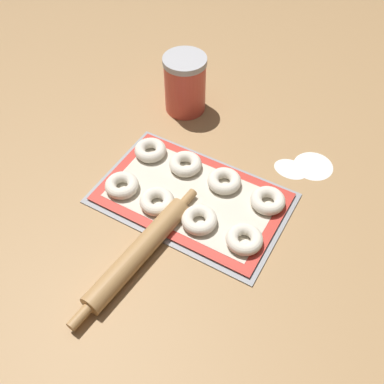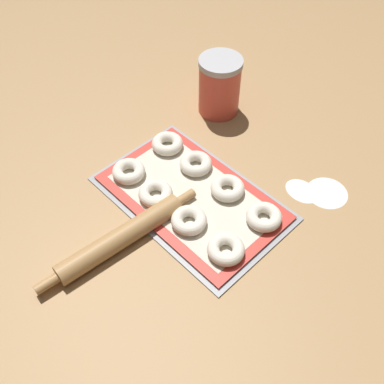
{
  "view_description": "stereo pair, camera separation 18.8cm",
  "coord_description": "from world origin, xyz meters",
  "px_view_note": "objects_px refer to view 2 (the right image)",
  "views": [
    {
      "loc": [
        0.35,
        -0.58,
        0.83
      ],
      "look_at": [
        0.02,
        0.0,
        0.02
      ],
      "focal_mm": 42.0,
      "sensor_mm": 36.0,
      "label": 1
    },
    {
      "loc": [
        0.5,
        -0.47,
        0.83
      ],
      "look_at": [
        0.02,
        0.0,
        0.02
      ],
      "focal_mm": 42.0,
      "sensor_mm": 36.0,
      "label": 2
    }
  ],
  "objects_px": {
    "bagel_back_far_left": "(167,144)",
    "rolling_pin": "(121,238)",
    "bagel_front_mid_right": "(189,220)",
    "bagel_front_far_left": "(129,171)",
    "bagel_front_mid_left": "(156,193)",
    "flour_canister": "(219,86)",
    "baking_tray": "(192,198)",
    "bagel_back_mid_right": "(228,188)",
    "bagel_front_far_right": "(226,249)",
    "bagel_back_far_right": "(264,217)",
    "bagel_back_mid_left": "(196,164)"
  },
  "relations": [
    {
      "from": "bagel_front_mid_left",
      "to": "bagel_front_mid_right",
      "type": "xyz_separation_m",
      "value": [
        0.11,
        0.0,
        0.0
      ]
    },
    {
      "from": "bagel_front_mid_right",
      "to": "flour_canister",
      "type": "relative_size",
      "value": 0.5
    },
    {
      "from": "bagel_front_mid_left",
      "to": "bagel_back_mid_right",
      "type": "relative_size",
      "value": 1.0
    },
    {
      "from": "bagel_back_far_left",
      "to": "bagel_back_far_right",
      "type": "xyz_separation_m",
      "value": [
        0.32,
        -0.0,
        0.0
      ]
    },
    {
      "from": "bagel_back_far_right",
      "to": "flour_canister",
      "type": "height_order",
      "value": "flour_canister"
    },
    {
      "from": "flour_canister",
      "to": "bagel_front_mid_right",
      "type": "bearing_deg",
      "value": -55.31
    },
    {
      "from": "bagel_front_far_left",
      "to": "rolling_pin",
      "type": "relative_size",
      "value": 0.2
    },
    {
      "from": "baking_tray",
      "to": "bagel_back_mid_right",
      "type": "xyz_separation_m",
      "value": [
        0.05,
        0.07,
        0.02
      ]
    },
    {
      "from": "flour_canister",
      "to": "bagel_back_far_right",
      "type": "bearing_deg",
      "value": -32.0
    },
    {
      "from": "bagel_front_far_left",
      "to": "bagel_front_mid_right",
      "type": "distance_m",
      "value": 0.21
    },
    {
      "from": "baking_tray",
      "to": "bagel_back_mid_left",
      "type": "height_order",
      "value": "bagel_back_mid_left"
    },
    {
      "from": "bagel_front_mid_right",
      "to": "bagel_front_far_left",
      "type": "bearing_deg",
      "value": -179.26
    },
    {
      "from": "bagel_front_mid_right",
      "to": "bagel_back_far_left",
      "type": "xyz_separation_m",
      "value": [
        -0.22,
        0.13,
        0.0
      ]
    },
    {
      "from": "bagel_back_far_left",
      "to": "bagel_front_mid_left",
      "type": "bearing_deg",
      "value": -51.45
    },
    {
      "from": "bagel_front_far_left",
      "to": "bagel_back_mid_right",
      "type": "xyz_separation_m",
      "value": [
        0.2,
        0.13,
        0.0
      ]
    },
    {
      "from": "bagel_back_far_left",
      "to": "rolling_pin",
      "type": "height_order",
      "value": "rolling_pin"
    },
    {
      "from": "bagel_back_mid_right",
      "to": "flour_canister",
      "type": "bearing_deg",
      "value": 137.52
    },
    {
      "from": "bagel_front_mid_left",
      "to": "rolling_pin",
      "type": "bearing_deg",
      "value": -73.28
    },
    {
      "from": "bagel_front_far_left",
      "to": "bagel_front_far_right",
      "type": "bearing_deg",
      "value": 1.07
    },
    {
      "from": "bagel_back_far_right",
      "to": "bagel_front_mid_left",
      "type": "bearing_deg",
      "value": -149.66
    },
    {
      "from": "bagel_front_far_right",
      "to": "bagel_back_mid_left",
      "type": "distance_m",
      "value": 0.26
    },
    {
      "from": "bagel_front_far_left",
      "to": "rolling_pin",
      "type": "xyz_separation_m",
      "value": [
        0.14,
        -0.13,
        -0.0
      ]
    },
    {
      "from": "bagel_front_mid_left",
      "to": "bagel_back_far_right",
      "type": "height_order",
      "value": "same"
    },
    {
      "from": "baking_tray",
      "to": "bagel_back_far_right",
      "type": "bearing_deg",
      "value": 21.5
    },
    {
      "from": "bagel_front_mid_left",
      "to": "bagel_front_far_right",
      "type": "bearing_deg",
      "value": 1.34
    },
    {
      "from": "baking_tray",
      "to": "flour_canister",
      "type": "relative_size",
      "value": 2.74
    },
    {
      "from": "rolling_pin",
      "to": "bagel_front_mid_left",
      "type": "bearing_deg",
      "value": 106.72
    },
    {
      "from": "rolling_pin",
      "to": "bagel_back_far_right",
      "type": "bearing_deg",
      "value": 55.72
    },
    {
      "from": "baking_tray",
      "to": "bagel_back_far_right",
      "type": "relative_size",
      "value": 5.53
    },
    {
      "from": "bagel_front_mid_left",
      "to": "bagel_back_far_left",
      "type": "distance_m",
      "value": 0.17
    },
    {
      "from": "bagel_front_mid_left",
      "to": "flour_canister",
      "type": "height_order",
      "value": "flour_canister"
    },
    {
      "from": "bagel_back_far_left",
      "to": "flour_canister",
      "type": "xyz_separation_m",
      "value": [
        -0.02,
        0.21,
        0.06
      ]
    },
    {
      "from": "bagel_front_mid_right",
      "to": "bagel_back_far_right",
      "type": "bearing_deg",
      "value": 49.15
    },
    {
      "from": "bagel_back_mid_left",
      "to": "bagel_front_mid_right",
      "type": "bearing_deg",
      "value": -49.4
    },
    {
      "from": "bagel_front_far_left",
      "to": "bagel_back_mid_left",
      "type": "bearing_deg",
      "value": 54.88
    },
    {
      "from": "bagel_back_mid_left",
      "to": "rolling_pin",
      "type": "relative_size",
      "value": 0.2
    },
    {
      "from": "bagel_back_far_right",
      "to": "bagel_front_far_right",
      "type": "bearing_deg",
      "value": -90.26
    },
    {
      "from": "baking_tray",
      "to": "bagel_back_far_right",
      "type": "distance_m",
      "value": 0.18
    },
    {
      "from": "bagel_front_mid_left",
      "to": "bagel_back_mid_left",
      "type": "xyz_separation_m",
      "value": [
        -0.0,
        0.13,
        0.0
      ]
    },
    {
      "from": "bagel_back_far_right",
      "to": "rolling_pin",
      "type": "distance_m",
      "value": 0.32
    },
    {
      "from": "bagel_front_mid_left",
      "to": "bagel_front_far_right",
      "type": "height_order",
      "value": "same"
    },
    {
      "from": "bagel_front_mid_left",
      "to": "bagel_back_far_left",
      "type": "relative_size",
      "value": 1.0
    },
    {
      "from": "baking_tray",
      "to": "bagel_front_far_right",
      "type": "height_order",
      "value": "bagel_front_far_right"
    },
    {
      "from": "flour_canister",
      "to": "rolling_pin",
      "type": "xyz_separation_m",
      "value": [
        0.17,
        -0.48,
        -0.06
      ]
    },
    {
      "from": "bagel_front_mid_right",
      "to": "rolling_pin",
      "type": "relative_size",
      "value": 0.2
    },
    {
      "from": "baking_tray",
      "to": "bagel_front_far_left",
      "type": "distance_m",
      "value": 0.17
    },
    {
      "from": "baking_tray",
      "to": "bagel_back_mid_left",
      "type": "xyz_separation_m",
      "value": [
        -0.06,
        0.07,
        0.02
      ]
    },
    {
      "from": "bagel_back_mid_right",
      "to": "bagel_front_mid_right",
      "type": "bearing_deg",
      "value": -87.99
    },
    {
      "from": "bagel_back_mid_right",
      "to": "flour_canister",
      "type": "height_order",
      "value": "flour_canister"
    },
    {
      "from": "bagel_front_far_right",
      "to": "bagel_back_mid_left",
      "type": "bearing_deg",
      "value": 149.86
    }
  ]
}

